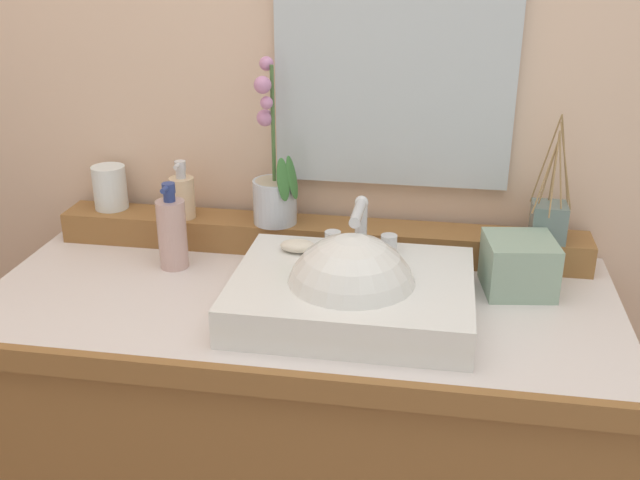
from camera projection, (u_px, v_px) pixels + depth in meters
The scene contains 12 objects.
wall_back at pixel (331, 5), 1.60m from camera, with size 3.12×0.20×2.76m, color beige.
vanity_cabinet at pixel (301, 476), 1.61m from camera, with size 1.22×0.57×0.88m.
back_ledge at pixel (318, 237), 1.62m from camera, with size 1.15×0.10×0.07m, color brown.
sink_basin at pixel (352, 296), 1.36m from camera, with size 0.43×0.35×0.27m.
soap_bar at pixel (298, 246), 1.45m from camera, with size 0.07×0.04×0.02m, color beige.
potted_plant at pixel (274, 186), 1.58m from camera, with size 0.11×0.10×0.35m.
soap_dispenser at pixel (182, 195), 1.62m from camera, with size 0.05×0.06×0.13m.
tumbler_cup at pixel (110, 187), 1.68m from camera, with size 0.07×0.07×0.10m, color silver.
reed_diffuser at pixel (548, 220), 1.51m from camera, with size 0.08×0.10×0.26m.
lotion_bottle at pixel (172, 232), 1.53m from camera, with size 0.06×0.06×0.18m.
tissue_box at pixel (519, 265), 1.44m from camera, with size 0.13×0.13×0.11m, color #8CA791.
mirror at pixel (394, 65), 1.51m from camera, with size 0.49×0.02×0.50m, color silver.
Camera 1 is at (0.26, -1.26, 1.54)m, focal length 41.91 mm.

